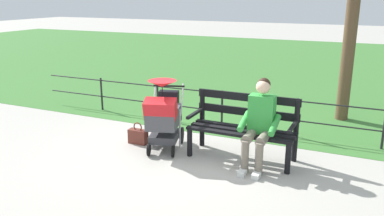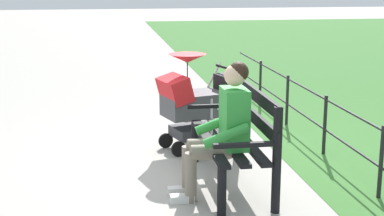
{
  "view_description": "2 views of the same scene",
  "coord_description": "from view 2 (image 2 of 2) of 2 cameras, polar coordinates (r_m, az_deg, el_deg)",
  "views": [
    {
      "loc": [
        -2.41,
        5.35,
        2.4
      ],
      "look_at": [
        0.01,
        -0.0,
        0.71
      ],
      "focal_mm": 36.99,
      "sensor_mm": 36.0,
      "label": 1
    },
    {
      "loc": [
        -6.09,
        1.19,
        2.03
      ],
      "look_at": [
        0.02,
        0.22,
        0.6
      ],
      "focal_mm": 53.94,
      "sensor_mm": 36.0,
      "label": 2
    }
  ],
  "objects": [
    {
      "name": "ground_plane",
      "position": [
        6.53,
        1.92,
        -5.13
      ],
      "size": [
        60.0,
        60.0,
        0.0
      ],
      "primitive_type": "plane",
      "color": "#ADA89E"
    },
    {
      "name": "park_bench",
      "position": [
        5.67,
        4.61,
        -2.46
      ],
      "size": [
        1.6,
        0.61,
        0.96
      ],
      "color": "black",
      "rests_on": "ground"
    },
    {
      "name": "person_on_bench",
      "position": [
        5.3,
        3.05,
        -1.83
      ],
      "size": [
        0.53,
        0.74,
        1.28
      ],
      "color": "slate",
      "rests_on": "ground"
    },
    {
      "name": "stroller",
      "position": [
        6.77,
        0.11,
        0.73
      ],
      "size": [
        0.72,
        0.98,
        1.15
      ],
      "color": "black",
      "rests_on": "ground"
    },
    {
      "name": "handbag",
      "position": [
        7.4,
        -0.03,
        -1.91
      ],
      "size": [
        0.32,
        0.14,
        0.37
      ],
      "color": "brown",
      "rests_on": "ground"
    },
    {
      "name": "park_fence",
      "position": [
        6.53,
        13.95,
        -1.65
      ],
      "size": [
        8.24,
        0.04,
        0.7
      ],
      "color": "black",
      "rests_on": "ground"
    }
  ]
}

